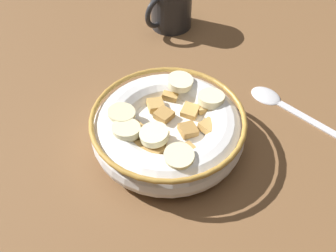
# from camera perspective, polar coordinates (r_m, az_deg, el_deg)

# --- Properties ---
(ground_plane) EXTENTS (0.99, 0.99, 0.02)m
(ground_plane) POSITION_cam_1_polar(r_m,az_deg,el_deg) (0.48, 0.00, -3.21)
(ground_plane) COLOR brown
(cereal_bowl) EXTENTS (0.18, 0.18, 0.05)m
(cereal_bowl) POSITION_cam_1_polar(r_m,az_deg,el_deg) (0.46, -0.04, -0.36)
(cereal_bowl) COLOR white
(cereal_bowl) RESTS_ON ground_plane
(spoon) EXTENTS (0.03, 0.17, 0.01)m
(spoon) POSITION_cam_1_polar(r_m,az_deg,el_deg) (0.54, 16.34, 3.20)
(spoon) COLOR silver
(spoon) RESTS_ON ground_plane
(coffee_mug) EXTENTS (0.09, 0.07, 0.08)m
(coffee_mug) POSITION_cam_1_polar(r_m,az_deg,el_deg) (0.65, 0.35, 17.26)
(coffee_mug) COLOR #262628
(coffee_mug) RESTS_ON ground_plane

